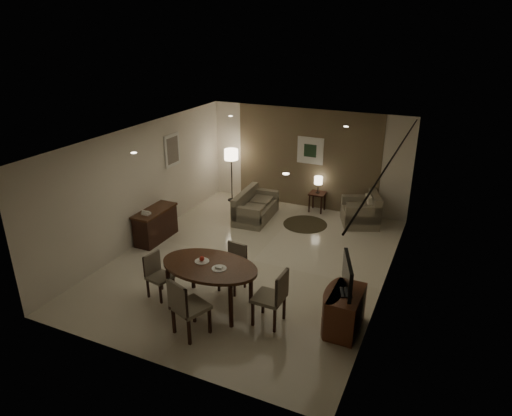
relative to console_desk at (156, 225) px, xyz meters
The scene contains 31 objects.
room_shell 2.70m from the console_desk, ahead, with size 5.50×7.00×2.70m.
taupe_accent 4.39m from the console_desk, 54.45° to the left, with size 3.96×0.03×2.70m, color brown.
curtain_wall 5.26m from the console_desk, ahead, with size 0.08×6.70×2.58m, color #B8A98F, non-canonical shape.
curtain_rod 5.64m from the console_desk, ahead, with size 0.03×0.03×6.80m, color black.
art_back_frame 4.49m from the console_desk, 53.18° to the left, with size 0.72×0.03×0.72m, color silver.
art_back_canvas 4.48m from the console_desk, 53.06° to the left, with size 0.34×0.01×0.34m, color #1C331E.
art_left_frame 1.92m from the console_desk, 100.85° to the left, with size 0.03×0.60×0.80m, color silver.
art_left_canvas 1.91m from the console_desk, 100.16° to the left, with size 0.01×0.46×0.64m, color gray.
downlight_nl 3.12m from the console_desk, 58.80° to the right, with size 0.10×0.10×0.01m, color white.
downlight_nr 4.87m from the console_desk, 24.83° to the right, with size 0.10×0.10×0.01m, color white.
downlight_fl 3.12m from the console_desk, 58.80° to the left, with size 0.10×0.10×0.01m, color white.
downlight_fr 4.87m from the console_desk, 24.83° to the left, with size 0.10×0.10×0.01m, color white.
console_desk is the anchor object (origin of this frame).
telephone 0.52m from the console_desk, 90.00° to the right, with size 0.20×0.14×0.09m, color white, non-canonical shape.
tv_cabinet 5.11m from the console_desk, 17.05° to the right, with size 0.48×0.90×0.70m, color brown, non-canonical shape.
flat_tv 5.14m from the console_desk, 17.12° to the right, with size 0.06×0.88×0.60m, color black, non-canonical shape.
dining_table 3.12m from the console_desk, 36.00° to the right, with size 1.79×1.12×0.84m, color #4D2818, non-canonical shape.
chair_near 3.73m from the console_desk, 45.16° to the right, with size 0.50×0.50×1.04m, color gray, non-canonical shape.
chair_far 2.88m from the console_desk, 24.44° to the right, with size 0.43×0.43×0.90m, color gray, non-canonical shape.
chair_left 2.48m from the console_desk, 52.00° to the right, with size 0.41×0.41×0.84m, color gray, non-canonical shape.
chair_right 4.11m from the console_desk, 26.81° to the right, with size 0.49×0.49×1.00m, color gray, non-canonical shape.
plate_a 2.98m from the console_desk, 37.27° to the right, with size 0.26×0.26×0.02m, color white.
plate_b 3.36m from the console_desk, 34.47° to the right, with size 0.26×0.26×0.02m, color white.
fruit_apple 2.99m from the console_desk, 37.27° to the right, with size 0.09×0.09×0.09m, color #B22014.
napkin 3.36m from the console_desk, 34.47° to the right, with size 0.12×0.08×0.03m, color white.
round_rug 3.72m from the console_desk, 37.96° to the left, with size 1.11×1.11×0.01m, color #3D3222.
sofa 2.66m from the console_desk, 52.56° to the left, with size 0.77×1.53×0.72m, color gray, non-canonical shape.
armchair 5.05m from the console_desk, 34.47° to the left, with size 0.91×0.86×0.81m, color gray, non-canonical shape.
side_table 4.36m from the console_desk, 48.03° to the left, with size 0.41×0.41×0.53m, color black, non-canonical shape.
table_lamp 4.39m from the console_desk, 48.09° to the left, with size 0.22×0.22×0.50m, color #FFEAC1, non-canonical shape.
floor_lamp 3.06m from the console_desk, 81.32° to the left, with size 0.38×0.38×1.51m, color #FFE5B7, non-canonical shape.
Camera 1 is at (3.67, -7.85, 4.78)m, focal length 32.00 mm.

